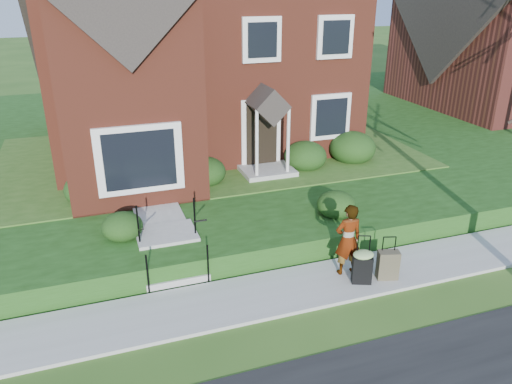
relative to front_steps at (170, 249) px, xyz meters
name	(u,v)px	position (x,y,z in m)	size (l,w,h in m)	color
ground	(301,289)	(2.50, -1.84, -0.47)	(120.00, 120.00, 0.00)	#2D5119
sidewalk	(301,288)	(2.50, -1.84, -0.43)	(60.00, 1.60, 0.08)	#9E9B93
terrace	(284,130)	(6.50, 9.06, -0.17)	(44.00, 20.00, 0.60)	#1B3D10
walkway	(150,193)	(0.00, 3.16, 0.16)	(1.20, 6.00, 0.06)	#9E9B93
main_house	(187,10)	(2.29, 7.76, 4.79)	(10.40, 10.20, 9.40)	maroon
front_steps	(170,249)	(0.00, 0.00, 0.00)	(1.40, 2.02, 1.50)	#9E9B93
foundation_shrubs	(259,166)	(3.28, 3.12, 0.60)	(9.93, 4.95, 1.09)	black
woman	(348,240)	(3.67, -1.67, 0.45)	(0.61, 0.40, 1.68)	#999999
suitcase_black	(362,265)	(3.80, -2.13, 0.04)	(0.57, 0.53, 1.12)	black
suitcase_olive	(388,265)	(4.43, -2.17, -0.06)	(0.51, 0.38, 1.00)	#4B4532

